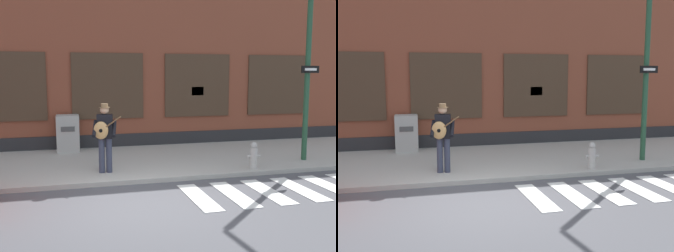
# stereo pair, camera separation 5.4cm
# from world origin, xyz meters

# --- Properties ---
(ground_plane) EXTENTS (160.00, 160.00, 0.00)m
(ground_plane) POSITION_xyz_m (0.00, 0.00, 0.00)
(ground_plane) COLOR #4C4C51
(sidewalk) EXTENTS (28.00, 4.44, 0.12)m
(sidewalk) POSITION_xyz_m (0.00, 3.74, 0.06)
(sidewalk) COLOR #ADAAA3
(sidewalk) RESTS_ON ground
(building_backdrop) EXTENTS (28.00, 4.06, 6.10)m
(building_backdrop) POSITION_xyz_m (-0.00, 7.95, 3.04)
(building_backdrop) COLOR brown
(building_backdrop) RESTS_ON ground
(crosswalk) EXTENTS (5.20, 1.90, 0.01)m
(crosswalk) POSITION_xyz_m (3.64, 0.22, 0.01)
(crosswalk) COLOR silver
(crosswalk) RESTS_ON ground
(busker) EXTENTS (0.72, 0.61, 1.74)m
(busker) POSITION_xyz_m (-0.49, 2.38, 1.11)
(busker) COLOR #33384C
(busker) RESTS_ON sidewalk
(utility_box) EXTENTS (0.71, 0.66, 1.17)m
(utility_box) POSITION_xyz_m (-1.36, 5.51, 0.70)
(utility_box) COLOR #ADADA8
(utility_box) RESTS_ON sidewalk
(fire_hydrant) EXTENTS (0.38, 0.20, 0.70)m
(fire_hydrant) POSITION_xyz_m (3.34, 1.87, 0.46)
(fire_hydrant) COLOR #B2ADA8
(fire_hydrant) RESTS_ON sidewalk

